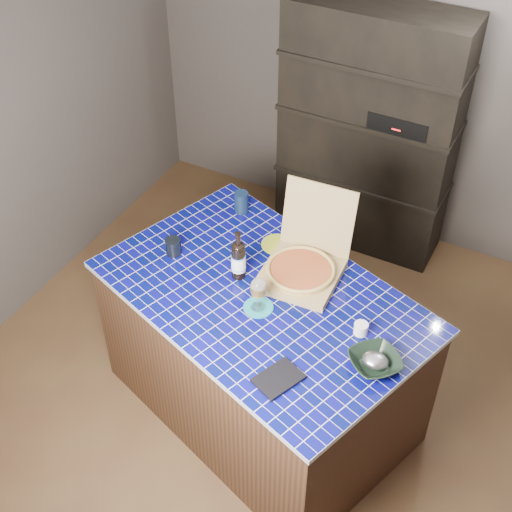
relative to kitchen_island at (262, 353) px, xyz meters
The scene contains 14 objects.
room 0.83m from the kitchen_island, 111.69° to the left, with size 3.50×3.50×3.50m.
shelving_unit 1.83m from the kitchen_island, 93.00° to the left, with size 1.20×0.41×1.80m.
kitchen_island is the anchor object (origin of this frame).
pizza_box 0.58m from the kitchen_island, 62.75° to the left, with size 0.42×0.50×0.43m.
mead_bottle 0.61m from the kitchen_island, 159.17° to the left, with size 0.08×0.08×0.30m.
teal_trivet 0.48m from the kitchen_island, 74.83° to the right, with size 0.15×0.15×0.01m, color teal.
wine_glass 0.61m from the kitchen_island, 74.83° to the right, with size 0.08×0.08×0.19m.
tumbler 0.78m from the kitchen_island, behind, with size 0.09×0.09×0.10m, color black.
dvd_case 0.73m from the kitchen_island, 55.23° to the right, with size 0.15×0.21×0.02m, color black.
bowl 0.86m from the kitchen_island, 14.70° to the right, with size 0.23×0.23×0.06m, color black.
foil_contents 0.87m from the kitchen_island, 14.70° to the right, with size 0.12×0.10×0.06m, color #B2AFBB.
white_jar 0.74m from the kitchen_island, ahead, with size 0.07×0.07×0.06m, color white.
navy_cup 0.89m from the kitchen_island, 127.30° to the left, with size 0.08×0.08×0.13m, color #0D1B32.
green_trivet 0.62m from the kitchen_island, 105.35° to the left, with size 0.18×0.18×0.01m, color #9FAC24.
Camera 1 is at (1.29, -2.59, 3.52)m, focal length 50.00 mm.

